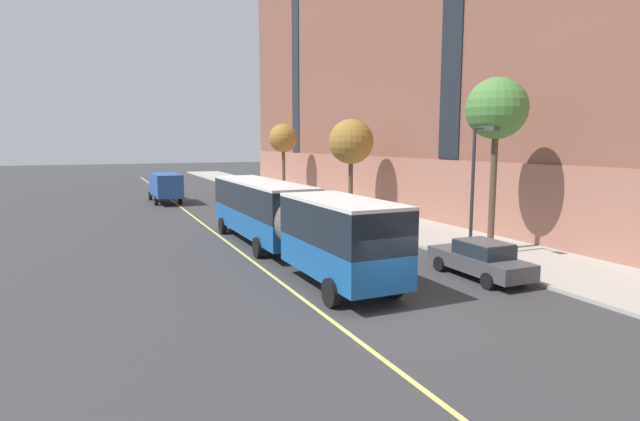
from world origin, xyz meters
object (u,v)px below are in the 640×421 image
at_px(street_tree_far_downtown, 283,139).
at_px(street_lamp, 477,177).
at_px(parked_car_darkgray_2, 480,259).
at_px(parked_car_darkgray_0, 368,224).
at_px(street_tree_mid_block, 496,110).
at_px(city_bus, 284,216).
at_px(street_tree_far_uptown, 351,142).
at_px(parked_car_navy_5, 311,208).
at_px(parked_car_red_3, 267,194).
at_px(box_truck, 165,186).

distance_m(street_tree_far_downtown, street_lamp, 31.53).
bearing_deg(parked_car_darkgray_2, street_lamp, 53.46).
bearing_deg(parked_car_darkgray_0, street_tree_mid_block, -59.74).
bearing_deg(city_bus, parked_car_darkgray_2, -48.98).
height_order(parked_car_darkgray_2, street_tree_far_uptown, street_tree_far_uptown).
relative_size(parked_car_navy_5, street_tree_far_uptown, 0.63).
height_order(parked_car_red_3, street_tree_mid_block, street_tree_mid_block).
xyz_separation_m(box_truck, street_tree_far_downtown, (12.21, 1.65, 4.35)).
bearing_deg(parked_car_darkgray_2, street_tree_far_downtown, 83.68).
xyz_separation_m(parked_car_navy_5, street_tree_far_downtown, (3.67, 15.98, 5.17)).
height_order(parked_car_darkgray_2, parked_car_navy_5, same).
relative_size(city_bus, parked_car_darkgray_0, 3.92).
relative_size(parked_car_darkgray_2, box_truck, 0.64).
bearing_deg(street_tree_far_uptown, street_tree_mid_block, -90.00).
bearing_deg(street_tree_far_downtown, street_tree_far_uptown, -90.00).
height_order(parked_car_navy_5, street_lamp, street_lamp).
distance_m(street_tree_mid_block, street_tree_far_downtown, 30.43).
bearing_deg(parked_car_red_3, parked_car_darkgray_0, -89.86).
relative_size(parked_car_darkgray_0, street_tree_far_downtown, 0.64).
xyz_separation_m(parked_car_darkgray_2, box_truck, (-8.46, 32.21, 0.82)).
bearing_deg(box_truck, street_tree_far_downtown, 7.68).
distance_m(parked_car_red_3, box_truck, 9.39).
relative_size(city_bus, street_tree_mid_block, 2.15).
bearing_deg(box_truck, parked_car_navy_5, -59.21).
xyz_separation_m(parked_car_red_3, street_lamp, (1.70, -26.03, 3.19)).
relative_size(parked_car_red_3, street_tree_far_downtown, 0.59).
distance_m(city_bus, parked_car_darkgray_2, 9.22).
distance_m(city_bus, parked_car_red_3, 22.47).
height_order(box_truck, street_tree_far_downtown, street_tree_far_downtown).
xyz_separation_m(city_bus, parked_car_navy_5, (6.07, 10.98, -1.23)).
xyz_separation_m(parked_car_red_3, street_tree_far_downtown, (3.63, 5.38, 5.17)).
distance_m(parked_car_red_3, street_tree_far_downtown, 8.30).
bearing_deg(parked_car_darkgray_2, parked_car_red_3, 89.77).
xyz_separation_m(city_bus, parked_car_darkgray_2, (6.00, -6.90, -1.23)).
height_order(box_truck, street_tree_mid_block, street_tree_mid_block).
height_order(city_bus, parked_car_red_3, city_bus).
relative_size(box_truck, street_tree_far_uptown, 1.04).
distance_m(city_bus, parked_car_darkgray_0, 6.84).
bearing_deg(street_tree_far_downtown, city_bus, -109.88).
xyz_separation_m(city_bus, street_tree_mid_block, (9.75, -3.45, 5.07)).
relative_size(parked_car_navy_5, box_truck, 0.61).
relative_size(city_bus, street_lamp, 2.99).
distance_m(street_tree_far_uptown, street_lamp, 16.39).
xyz_separation_m(city_bus, box_truck, (-2.47, 25.31, -0.41)).
distance_m(parked_car_navy_5, street_lamp, 15.85).
distance_m(city_bus, street_tree_far_downtown, 28.94).
distance_m(parked_car_navy_5, box_truck, 16.70).
relative_size(city_bus, street_tree_far_downtown, 2.49).
xyz_separation_m(street_tree_far_downtown, street_lamp, (-1.93, -31.41, -1.98)).
distance_m(street_tree_mid_block, street_tree_far_uptown, 15.28).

